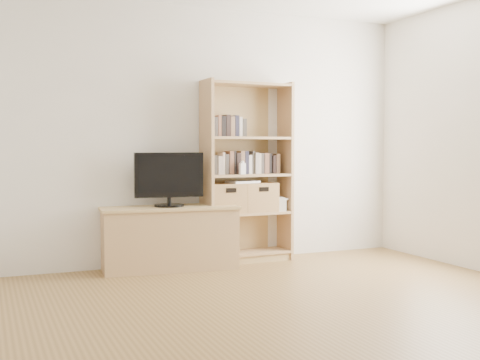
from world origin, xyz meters
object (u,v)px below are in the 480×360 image
baby_monitor (242,169)px  bookshelf (247,172)px  laptop (243,182)px  tv_stand (169,239)px  basket_left (225,198)px  basket_right (257,197)px  television (169,179)px

baby_monitor → bookshelf: bearing=38.2°
baby_monitor → laptop: (0.04, 0.08, -0.14)m
tv_stand → basket_left: size_ratio=3.51×
basket_right → tv_stand: bearing=-178.7°
bookshelf → basket_left: bookshelf is taller
television → basket_right: bearing=10.1°
laptop → bookshelf: bearing=10.1°
basket_left → laptop: size_ratio=1.20×
baby_monitor → basket_right: bearing=17.5°
baby_monitor → basket_right: size_ratio=0.31×
tv_stand → basket_left: 0.71m
basket_right → laptop: 0.24m
bookshelf → baby_monitor: bearing=-135.0°
laptop → television: bearing=173.7°
television → basket_left: 0.64m
bookshelf → basket_right: 0.29m
television → laptop: 0.80m
basket_right → laptop: bearing=-176.1°
tv_stand → television: television is taller
tv_stand → television: 0.58m
television → basket_right: size_ratio=1.84×
bookshelf → basket_right: size_ratio=5.12×
basket_left → basket_right: 0.36m
bookshelf → basket_right: bearing=-2.6°
television → basket_left: (0.61, 0.06, -0.21)m
basket_right → bookshelf: bearing=176.5°
tv_stand → television: bearing=-174.6°
basket_right → basket_left: bearing=179.1°
bookshelf → baby_monitor: (-0.10, -0.11, 0.04)m
baby_monitor → basket_left: size_ratio=0.31×
television → basket_left: bearing=11.4°
bookshelf → television: 0.86m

